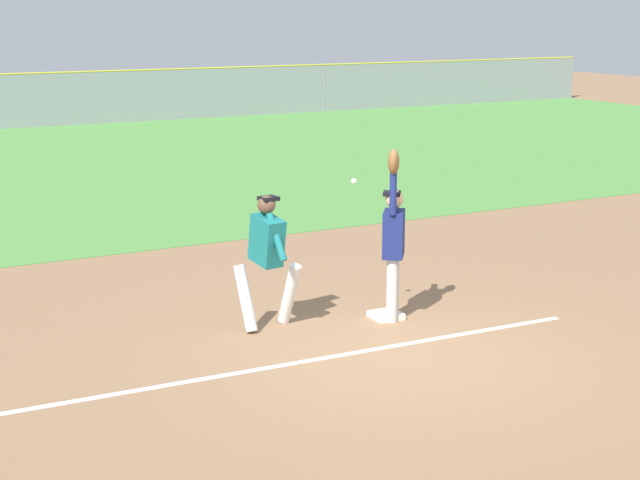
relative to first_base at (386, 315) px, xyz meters
The scene contains 8 objects.
ground_plane 1.33m from the first_base, 116.52° to the right, with size 78.66×78.66×0.00m, color #936D4C.
outfield_grass 14.57m from the first_base, 92.33° to the left, with size 51.03×18.99×0.01m, color #549342.
chalk_foul_line 4.10m from the first_base, 167.32° to the right, with size 12.00×0.10×0.01m, color white.
first_base is the anchor object (origin of this frame).
fielder 1.08m from the first_base, 68.22° to the right, with size 0.62×0.78×2.28m.
runner 1.85m from the first_base, 166.55° to the left, with size 0.78×0.85×1.72m.
baseball 1.88m from the first_base, behind, with size 0.07×0.07×0.07m, color white.
parked_car_white 28.71m from the first_base, 77.68° to the left, with size 4.54×2.39×1.25m.
Camera 1 is at (-6.12, -9.45, 3.99)m, focal length 55.91 mm.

